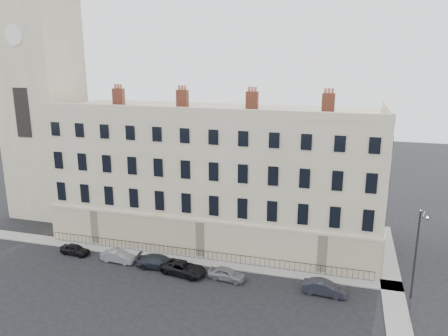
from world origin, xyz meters
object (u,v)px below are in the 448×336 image
at_px(car_f, 324,288).
at_px(streetlamp, 417,251).
at_px(car_c, 159,262).
at_px(car_e, 227,274).
at_px(car_a, 75,249).
at_px(car_d, 184,268).
at_px(car_b, 118,256).

relative_size(car_f, streetlamp, 0.47).
height_order(car_c, car_f, car_c).
relative_size(car_e, streetlamp, 0.44).
bearing_deg(car_e, car_c, 92.19).
xyz_separation_m(car_a, car_d, (12.82, -0.93, 0.07)).
distance_m(car_b, car_d, 7.49).
xyz_separation_m(car_a, car_e, (17.15, -0.82, 0.05)).
height_order(car_f, streetlamp, streetlamp).
relative_size(car_b, car_c, 0.81).
xyz_separation_m(car_c, car_f, (16.30, -0.62, -0.02)).
height_order(car_d, car_e, car_d).
distance_m(car_b, car_f, 20.89).
bearing_deg(car_d, car_b, 94.98).
bearing_deg(streetlamp, car_a, -166.36).
bearing_deg(car_c, car_d, -106.99).
relative_size(car_e, car_f, 0.93).
relative_size(car_c, car_f, 1.17).
bearing_deg(car_b, car_e, -90.13).
height_order(car_b, car_c, car_c).
distance_m(car_d, car_f, 13.41).
height_order(car_a, car_d, car_d).
bearing_deg(streetlamp, car_b, -165.63).
bearing_deg(car_c, streetlamp, -93.69).
xyz_separation_m(car_f, streetlamp, (7.43, 1.46, 3.89)).
xyz_separation_m(car_a, car_f, (26.23, -0.97, 0.07)).
bearing_deg(car_f, streetlamp, -74.40).
bearing_deg(car_c, car_b, 83.43).
bearing_deg(car_b, car_d, -92.43).
bearing_deg(car_f, car_a, 92.40).
bearing_deg(car_e, car_a, 93.18).
distance_m(car_a, car_f, 26.25).
bearing_deg(car_e, car_d, 97.30).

